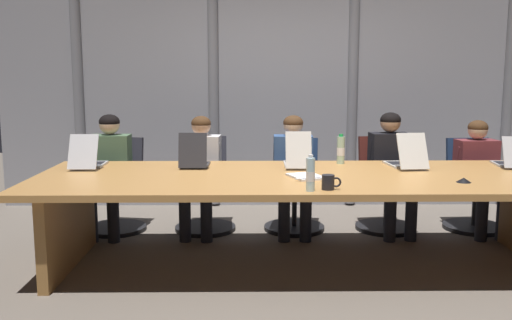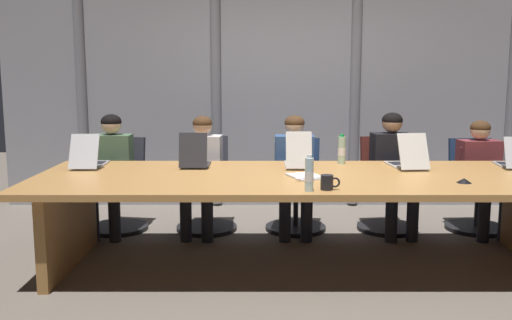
# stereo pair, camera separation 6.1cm
# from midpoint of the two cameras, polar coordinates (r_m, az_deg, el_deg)

# --- Properties ---
(ground_plane) EXTENTS (13.27, 13.27, 0.00)m
(ground_plane) POSITION_cam_midpoint_polar(r_m,az_deg,el_deg) (4.74, 5.23, -10.41)
(ground_plane) COLOR #6B6056
(conference_table) EXTENTS (4.30, 1.49, 0.74)m
(conference_table) POSITION_cam_midpoint_polar(r_m,az_deg,el_deg) (4.58, 5.33, -3.20)
(conference_table) COLOR #B77F42
(conference_table) RESTS_ON ground_plane
(curtain_backdrop) EXTENTS (6.63, 0.17, 2.69)m
(curtain_backdrop) POSITION_cam_midpoint_polar(r_m,az_deg,el_deg) (6.65, 3.69, 6.92)
(curtain_backdrop) COLOR #9999A0
(curtain_backdrop) RESTS_ON ground_plane
(laptop_left_end) EXTENTS (0.25, 0.48, 0.30)m
(laptop_left_end) POSITION_cam_midpoint_polar(r_m,az_deg,el_deg) (5.13, -15.98, -0.01)
(laptop_left_end) COLOR #BCBCC1
(laptop_left_end) RESTS_ON conference_table
(laptop_left_mid) EXTENTS (0.25, 0.38, 0.31)m
(laptop_left_mid) POSITION_cam_midpoint_polar(r_m,az_deg,el_deg) (4.94, -5.77, -0.01)
(laptop_left_mid) COLOR #2D2D33
(laptop_left_mid) RESTS_ON conference_table
(laptop_center) EXTENTS (0.22, 0.45, 0.32)m
(laptop_center) POSITION_cam_midpoint_polar(r_m,az_deg,el_deg) (4.94, 4.54, 0.02)
(laptop_center) COLOR beige
(laptop_center) RESTS_ON conference_table
(laptop_right_mid) EXTENTS (0.29, 0.50, 0.31)m
(laptop_right_mid) POSITION_cam_midpoint_polar(r_m,az_deg,el_deg) (5.08, 15.12, -0.04)
(laptop_right_mid) COLOR beige
(laptop_right_mid) RESTS_ON conference_table
(office_chair_left_end) EXTENTS (0.60, 0.61, 0.91)m
(office_chair_left_end) POSITION_cam_midpoint_polar(r_m,az_deg,el_deg) (5.85, -13.30, -3.51)
(office_chair_left_end) COLOR #2D2D38
(office_chair_left_end) RESTS_ON ground_plane
(office_chair_left_mid) EXTENTS (0.60, 0.60, 0.92)m
(office_chair_left_mid) POSITION_cam_midpoint_polar(r_m,az_deg,el_deg) (5.71, -4.67, -3.56)
(office_chair_left_mid) COLOR #2D2D38
(office_chair_left_mid) RESTS_ON ground_plane
(office_chair_center) EXTENTS (0.60, 0.61, 0.90)m
(office_chair_center) POSITION_cam_midpoint_polar(r_m,az_deg,el_deg) (5.71, 4.30, -3.61)
(office_chair_center) COLOR navy
(office_chair_center) RESTS_ON ground_plane
(office_chair_right_mid) EXTENTS (0.60, 0.61, 0.91)m
(office_chair_right_mid) POSITION_cam_midpoint_polar(r_m,az_deg,el_deg) (5.85, 13.21, -3.49)
(office_chair_right_mid) COLOR #511E19
(office_chair_right_mid) RESTS_ON ground_plane
(office_chair_right_end) EXTENTS (0.60, 0.60, 0.89)m
(office_chair_right_end) POSITION_cam_midpoint_polar(r_m,az_deg,el_deg) (6.11, 21.36, -3.39)
(office_chair_right_end) COLOR navy
(office_chair_right_end) RESTS_ON ground_plane
(person_left_end) EXTENTS (0.39, 0.55, 1.16)m
(person_left_end) POSITION_cam_midpoint_polar(r_m,az_deg,el_deg) (5.65, -14.06, -0.69)
(person_left_end) COLOR #4C6B4C
(person_left_end) RESTS_ON ground_plane
(person_left_mid) EXTENTS (0.41, 0.57, 1.14)m
(person_left_mid) POSITION_cam_midpoint_polar(r_m,az_deg,el_deg) (5.51, -5.17, -0.85)
(person_left_mid) COLOR silver
(person_left_mid) RESTS_ON ground_plane
(person_center) EXTENTS (0.38, 0.55, 1.14)m
(person_center) POSITION_cam_midpoint_polar(r_m,az_deg,el_deg) (5.50, 4.19, -0.79)
(person_center) COLOR #335184
(person_center) RESTS_ON ground_plane
(person_right_mid) EXTENTS (0.42, 0.57, 1.17)m
(person_right_mid) POSITION_cam_midpoint_polar(r_m,az_deg,el_deg) (5.65, 13.87, -0.59)
(person_right_mid) COLOR black
(person_right_mid) RESTS_ON ground_plane
(person_right_end) EXTENTS (0.42, 0.57, 1.09)m
(person_right_end) POSITION_cam_midpoint_polar(r_m,az_deg,el_deg) (5.91, 21.96, -0.99)
(person_right_end) COLOR brown
(person_right_end) RESTS_ON ground_plane
(water_bottle_primary) EXTENTS (0.06, 0.06, 0.25)m
(water_bottle_primary) POSITION_cam_midpoint_polar(r_m,az_deg,el_deg) (3.92, 5.78, -1.48)
(water_bottle_primary) COLOR silver
(water_bottle_primary) RESTS_ON conference_table
(water_bottle_secondary) EXTENTS (0.07, 0.07, 0.27)m
(water_bottle_secondary) POSITION_cam_midpoint_polar(r_m,az_deg,el_deg) (5.13, 8.89, 0.96)
(water_bottle_secondary) COLOR #ADD1B2
(water_bottle_secondary) RESTS_ON conference_table
(coffee_mug_near) EXTENTS (0.14, 0.09, 0.10)m
(coffee_mug_near) POSITION_cam_midpoint_polar(r_m,az_deg,el_deg) (3.99, 7.60, -2.24)
(coffee_mug_near) COLOR black
(coffee_mug_near) RESTS_ON conference_table
(conference_mic_left_side) EXTENTS (0.11, 0.11, 0.03)m
(conference_mic_left_side) POSITION_cam_midpoint_polar(r_m,az_deg,el_deg) (4.49, 20.45, -1.94)
(conference_mic_left_side) COLOR black
(conference_mic_left_side) RESTS_ON conference_table
(spiral_notepad) EXTENTS (0.31, 0.36, 0.03)m
(spiral_notepad) POSITION_cam_midpoint_polar(r_m,az_deg,el_deg) (4.44, 5.40, -1.67)
(spiral_notepad) COLOR silver
(spiral_notepad) RESTS_ON conference_table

